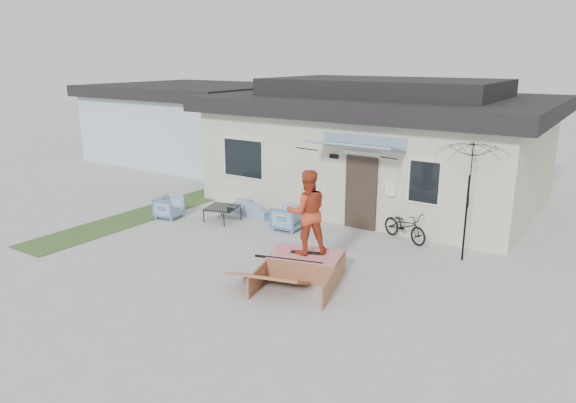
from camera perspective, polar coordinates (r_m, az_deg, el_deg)
The scene contains 13 objects.
ground at distance 12.22m, azimuth -5.91°, elevation -7.55°, with size 90.00×90.00×0.00m, color #A6A6A6.
grass_strip at distance 17.04m, azimuth -15.20°, elevation -1.33°, with size 1.40×8.00×0.01m, color #325024.
house at distance 18.34m, azimuth 10.06°, elevation 6.35°, with size 10.80×8.49×4.10m.
neighbor_house at distance 25.89m, azimuth -9.98°, elevation 8.59°, with size 8.60×7.60×3.50m.
loveseat at distance 16.25m, azimuth -3.46°, elevation -0.47°, with size 1.61×0.47×0.63m, color #2A6193.
armchair_left at distance 16.40m, azimuth -12.79°, elevation -0.51°, with size 0.70×0.66×0.72m, color #2A6193.
armchair_right at distance 14.91m, azimuth -0.09°, elevation -1.59°, with size 0.77×0.72×0.79m, color #2A6193.
coffee_table at distance 15.86m, azimuth -7.11°, elevation -1.33°, with size 0.88×0.88×0.43m, color black.
bicycle at distance 14.34m, azimuth 12.56°, elevation -2.26°, with size 0.53×1.53×0.98m, color black.
patio_umbrella at distance 12.98m, azimuth 18.94°, elevation 1.19°, with size 2.03×1.91×2.20m.
skate_ramp at distance 11.86m, azimuth 1.95°, elevation -6.86°, with size 1.54×2.06×0.51m, color brown, non-canonical shape.
skateboard at distance 11.81m, azimuth 2.03°, elevation -5.51°, with size 0.72×0.18×0.05m, color black.
skater at distance 11.50m, azimuth 2.08°, elevation -1.02°, with size 0.92×0.71×1.88m, color #B64022.
Camera 1 is at (7.25, -8.62, 4.75)m, focal length 32.86 mm.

